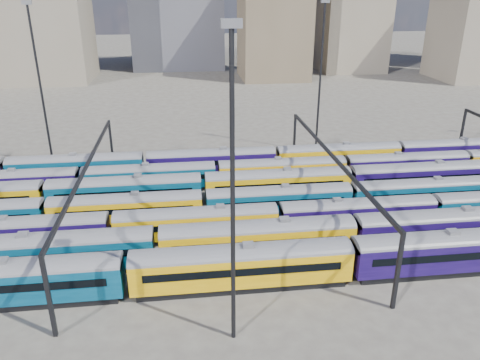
{
  "coord_description": "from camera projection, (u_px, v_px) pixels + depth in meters",
  "views": [
    {
      "loc": [
        -8.36,
        -53.33,
        27.53
      ],
      "look_at": [
        -1.06,
        5.12,
        3.0
      ],
      "focal_mm": 35.0,
      "sensor_mm": 36.0,
      "label": 1
    }
  ],
  "objects": [
    {
      "name": "rake_3",
      "position": [
        204.0,
        201.0,
        58.73
      ],
      "size": [
        114.41,
        2.79,
        4.69
      ],
      "color": "black",
      "rests_on": "ground"
    },
    {
      "name": "mast_1",
      "position": [
        40.0,
        81.0,
        71.74
      ],
      "size": [
        1.4,
        0.5,
        25.6
      ],
      "color": "black",
      "rests_on": "ground"
    },
    {
      "name": "mast_2",
      "position": [
        233.0,
        186.0,
        34.3
      ],
      "size": [
        1.4,
        0.5,
        25.6
      ],
      "color": "black",
      "rests_on": "ground"
    },
    {
      "name": "mast_3",
      "position": [
        321.0,
        73.0,
        78.72
      ],
      "size": [
        1.4,
        0.5,
        25.6
      ],
      "color": "black",
      "rests_on": "ground"
    },
    {
      "name": "rake_1",
      "position": [
        354.0,
        230.0,
        51.28
      ],
      "size": [
        128.18,
        3.13,
        5.27
      ],
      "color": "black",
      "rests_on": "ground"
    },
    {
      "name": "ground",
      "position": [
        253.0,
        216.0,
        60.39
      ],
      "size": [
        500.0,
        500.0,
        0.0
      ],
      "primitive_type": "plane",
      "color": "#44403A",
      "rests_on": "ground"
    },
    {
      "name": "rake_0",
      "position": [
        351.0,
        255.0,
        46.43
      ],
      "size": [
        131.32,
        3.2,
        5.4
      ],
      "color": "black",
      "rests_on": "ground"
    },
    {
      "name": "rake_6",
      "position": [
        145.0,
        162.0,
        71.47
      ],
      "size": [
        121.66,
        2.97,
        4.99
      ],
      "color": "black",
      "rests_on": "ground"
    },
    {
      "name": "rake_5",
      "position": [
        217.0,
        171.0,
        68.15
      ],
      "size": [
        115.78,
        2.83,
        4.75
      ],
      "color": "black",
      "rests_on": "ground"
    },
    {
      "name": "rake_4",
      "position": [
        278.0,
        181.0,
        64.43
      ],
      "size": [
        102.57,
        3.0,
        5.06
      ],
      "color": "black",
      "rests_on": "ground"
    },
    {
      "name": "gantry_2",
      "position": [
        332.0,
        164.0,
        58.93
      ],
      "size": [
        0.35,
        40.35,
        8.03
      ],
      "color": "black",
      "rests_on": "ground"
    },
    {
      "name": "rake_2",
      "position": [
        196.0,
        220.0,
        54.01
      ],
      "size": [
        134.9,
        2.82,
        4.74
      ],
      "color": "black",
      "rests_on": "ground"
    },
    {
      "name": "gantry_1",
      "position": [
        87.0,
        175.0,
        55.49
      ],
      "size": [
        0.35,
        40.35,
        8.03
      ],
      "color": "black",
      "rests_on": "ground"
    }
  ]
}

